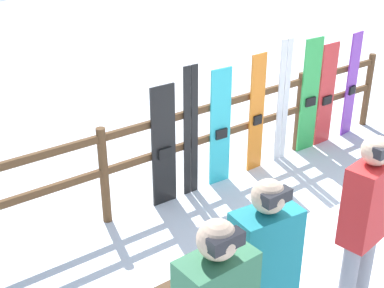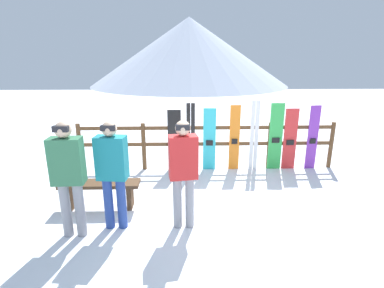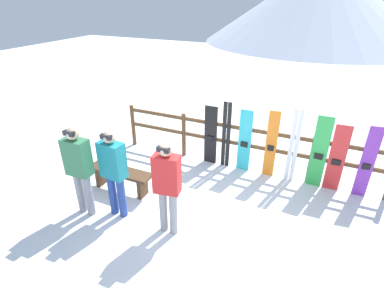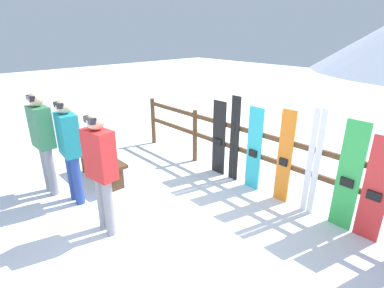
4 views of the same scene
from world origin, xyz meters
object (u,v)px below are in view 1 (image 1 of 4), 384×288
(person_teal, at_px, (263,274))
(snowboard_orange, at_px, (257,114))
(snowboard_red, at_px, (326,95))
(snowboard_cyan, at_px, (220,128))
(ski_pair_white, at_px, (283,102))
(snowboard_green, at_px, (310,96))
(ski_pair_black, at_px, (191,132))
(snowboard_black_stripe, at_px, (164,147))
(person_red, at_px, (365,220))
(snowboard_purple, at_px, (351,85))

(person_teal, distance_m, snowboard_orange, 3.38)
(snowboard_red, bearing_deg, snowboard_cyan, 180.00)
(ski_pair_white, xyz_separation_m, snowboard_green, (0.51, -0.00, -0.04))
(snowboard_orange, bearing_deg, ski_pair_black, 179.81)
(snowboard_orange, height_order, snowboard_green, snowboard_green)
(person_teal, height_order, snowboard_black_stripe, person_teal)
(person_teal, relative_size, ski_pair_black, 1.08)
(person_teal, bearing_deg, ski_pair_white, 42.42)
(ski_pair_white, relative_size, snowboard_red, 1.13)
(person_red, height_order, snowboard_orange, person_red)
(person_teal, relative_size, snowboard_orange, 1.11)
(person_teal, height_order, snowboard_cyan, person_teal)
(person_teal, bearing_deg, snowboard_red, 34.79)
(ski_pair_white, bearing_deg, snowboard_black_stripe, -179.89)
(snowboard_black_stripe, height_order, ski_pair_black, ski_pair_black)
(ski_pair_white, xyz_separation_m, snowboard_purple, (1.40, -0.00, -0.07))
(snowboard_purple, bearing_deg, snowboard_orange, 180.00)
(snowboard_red, bearing_deg, person_teal, -145.21)
(ski_pair_black, xyz_separation_m, ski_pair_white, (1.50, 0.00, 0.03))
(person_red, xyz_separation_m, snowboard_purple, (3.06, 2.51, -0.25))
(snowboard_black_stripe, distance_m, snowboard_cyan, 0.82)
(snowboard_black_stripe, bearing_deg, snowboard_purple, 0.00)
(snowboard_black_stripe, height_order, ski_pair_white, ski_pair_white)
(ski_pair_black, relative_size, snowboard_red, 1.09)
(snowboard_black_stripe, relative_size, snowboard_green, 0.91)
(ski_pair_black, bearing_deg, person_teal, -116.40)
(ski_pair_white, relative_size, snowboard_purple, 1.08)
(snowboard_black_stripe, bearing_deg, ski_pair_black, 0.52)
(snowboard_black_stripe, height_order, snowboard_purple, snowboard_purple)
(person_teal, distance_m, snowboard_red, 4.39)
(person_teal, distance_m, snowboard_cyan, 3.02)
(person_teal, distance_m, snowboard_green, 4.10)
(snowboard_orange, distance_m, ski_pair_white, 0.47)
(person_teal, relative_size, snowboard_cyan, 1.16)
(person_teal, bearing_deg, snowboard_green, 37.57)
(snowboard_red, bearing_deg, ski_pair_white, 179.77)
(person_red, height_order, ski_pair_white, person_red)
(snowboard_cyan, bearing_deg, person_red, -103.70)
(person_teal, height_order, ski_pair_white, person_teal)
(snowboard_black_stripe, distance_m, snowboard_purple, 3.27)
(snowboard_red, bearing_deg, snowboard_green, 179.98)
(person_red, bearing_deg, ski_pair_white, 56.46)
(ski_pair_white, bearing_deg, snowboard_purple, -0.14)
(snowboard_cyan, distance_m, ski_pair_white, 1.06)
(ski_pair_black, bearing_deg, snowboard_black_stripe, -179.48)
(snowboard_orange, height_order, ski_pair_white, ski_pair_white)
(ski_pair_black, xyz_separation_m, snowboard_red, (2.35, -0.00, -0.07))
(ski_pair_black, relative_size, snowboard_green, 1.00)
(snowboard_cyan, xyz_separation_m, ski_pair_white, (1.06, 0.00, 0.09))
(snowboard_green, bearing_deg, person_teal, -142.43)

